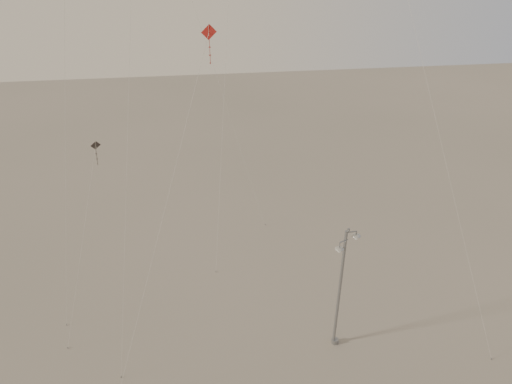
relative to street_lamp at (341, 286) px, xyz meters
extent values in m
plane|color=gray|center=(-3.17, -2.12, -4.35)|extent=(160.00, 160.00, 0.00)
cylinder|color=gray|center=(-0.05, 0.03, -4.20)|extent=(0.44, 0.44, 0.30)
cylinder|color=gray|center=(-0.05, 0.03, -0.34)|extent=(0.40, 0.18, 8.02)
cylinder|color=gray|center=(0.17, 0.03, 3.72)|extent=(0.14, 0.14, 0.18)
cylinder|color=gray|center=(0.42, 0.05, 3.57)|extent=(0.50, 0.12, 0.07)
cylinder|color=gray|center=(0.66, 0.07, 3.42)|extent=(0.06, 0.06, 0.30)
ellipsoid|color=#ABABA7|center=(0.66, 0.07, 3.27)|extent=(0.52, 0.52, 0.18)
cylinder|color=gray|center=(-0.10, -0.10, 3.12)|extent=(0.57, 0.32, 0.07)
cylinder|color=gray|center=(-0.38, -0.23, 2.92)|extent=(0.06, 0.06, 0.40)
ellipsoid|color=#ABABA7|center=(-0.38, -0.23, 2.72)|extent=(0.52, 0.52, 0.18)
cylinder|color=beige|center=(-14.65, 6.91, 12.19)|extent=(4.29, 4.67, 32.99)
cylinder|color=gray|center=(-16.79, 4.59, -4.30)|extent=(0.06, 0.06, 0.10)
cylinder|color=beige|center=(-11.33, 2.71, 9.16)|extent=(3.29, 6.59, 26.93)
cylinder|color=gray|center=(-12.96, -0.58, -4.30)|extent=(0.06, 0.06, 0.10)
cylinder|color=beige|center=(-4.61, 13.91, 13.81)|extent=(3.96, 10.01, 36.23)
cylinder|color=gray|center=(-6.59, 8.92, -4.30)|extent=(0.06, 0.06, 0.10)
cube|color=maroon|center=(-7.08, 0.63, 14.33)|extent=(0.69, 0.38, 0.74)
cylinder|color=maroon|center=(-7.06, 0.78, 13.44)|extent=(0.05, 0.18, 1.14)
cylinder|color=beige|center=(-10.09, -0.91, 5.02)|extent=(6.02, 3.09, 18.64)
cylinder|color=beige|center=(6.43, 3.90, 8.95)|extent=(4.59, 13.67, 26.51)
cylinder|color=gray|center=(8.72, -2.93, -4.30)|extent=(0.06, 0.06, 0.10)
cylinder|color=beige|center=(-5.30, 15.34, 8.72)|extent=(7.58, 0.26, 26.05)
cylinder|color=gray|center=(-1.52, 15.46, -4.30)|extent=(0.06, 0.06, 0.10)
cube|color=#2C2725|center=(-13.41, 5.18, 7.68)|extent=(0.58, 0.17, 0.56)
cylinder|color=#2C2725|center=(-13.46, 5.32, 6.92)|extent=(0.08, 0.17, 1.02)
cylinder|color=beige|center=(-14.88, 3.78, 1.69)|extent=(2.96, 2.82, 11.99)
cylinder|color=gray|center=(-16.35, 2.38, -4.30)|extent=(0.06, 0.06, 0.10)
camera|label=1|loc=(-8.99, -22.69, 17.52)|focal=35.00mm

